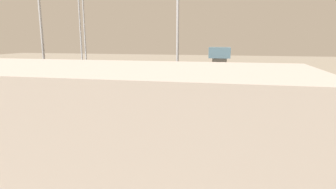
% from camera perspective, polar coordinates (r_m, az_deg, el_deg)
% --- Properties ---
extents(ground_plane, '(400.00, 400.00, 0.00)m').
position_cam_1_polar(ground_plane, '(62.38, -0.55, -2.59)').
color(ground_plane, '#756B5B').
extents(track_bed_0, '(140.00, 2.80, 0.12)m').
position_cam_1_polar(track_bed_0, '(71.91, 1.23, -0.68)').
color(track_bed_0, '#3D3833').
rests_on(track_bed_0, ground_plane).
extents(track_bed_1, '(140.00, 2.80, 0.12)m').
position_cam_1_polar(track_bed_1, '(67.12, 0.41, -1.54)').
color(track_bed_1, '#3D3833').
rests_on(track_bed_1, ground_plane).
extents(track_bed_2, '(140.00, 2.80, 0.12)m').
position_cam_1_polar(track_bed_2, '(62.37, -0.55, -2.54)').
color(track_bed_2, '#3D3833').
rests_on(track_bed_2, ground_plane).
extents(track_bed_3, '(140.00, 2.80, 0.12)m').
position_cam_1_polar(track_bed_3, '(57.66, -1.67, -3.70)').
color(track_bed_3, '#4C443D').
rests_on(track_bed_3, ground_plane).
extents(track_bed_4, '(140.00, 2.80, 0.12)m').
position_cam_1_polar(track_bed_4, '(53.01, -2.98, -5.06)').
color(track_bed_4, '#4C443D').
rests_on(track_bed_4, ground_plane).
extents(train_on_track_3, '(139.00, 3.00, 4.40)m').
position_cam_1_polar(train_on_track_3, '(58.21, -5.35, -1.56)').
color(train_on_track_3, '#1E6B9E').
rests_on(train_on_track_3, ground_plane).
extents(train_on_track_0, '(119.80, 3.06, 5.00)m').
position_cam_1_polar(train_on_track_0, '(71.76, -0.08, 1.37)').
color(train_on_track_0, '#B7BABF').
rests_on(train_on_track_0, ground_plane).
extents(train_on_track_1, '(90.60, 3.00, 4.40)m').
position_cam_1_polar(train_on_track_1, '(67.79, -3.42, 0.32)').
color(train_on_track_1, black).
rests_on(train_on_track_1, ground_plane).
extents(train_on_track_2, '(10.00, 3.00, 5.00)m').
position_cam_1_polar(train_on_track_2, '(64.15, -7.58, -0.33)').
color(train_on_track_2, '#D85914').
rests_on(train_on_track_2, ground_plane).
extents(light_mast_0, '(2.80, 0.70, 30.32)m').
position_cam_1_polar(light_mast_0, '(82.77, -17.37, 13.60)').
color(light_mast_0, '#9EA0A5').
rests_on(light_mast_0, ground_plane).
extents(light_mast_1, '(2.80, 0.70, 26.47)m').
position_cam_1_polar(light_mast_1, '(47.74, 1.97, 13.64)').
color(light_mast_1, '#9EA0A5').
rests_on(light_mast_1, ground_plane).
extents(light_mast_2, '(2.80, 0.70, 26.95)m').
position_cam_1_polar(light_mast_2, '(82.16, -16.53, 12.39)').
color(light_mast_2, '#9EA0A5').
rests_on(light_mast_2, ground_plane).
extents(light_mast_3, '(2.80, 0.70, 24.32)m').
position_cam_1_polar(light_mast_3, '(56.05, -24.16, 11.12)').
color(light_mast_3, '#9EA0A5').
rests_on(light_mast_3, ground_plane).
extents(signal_gantry, '(0.70, 25.00, 8.80)m').
position_cam_1_polar(signal_gantry, '(67.87, -16.50, 4.44)').
color(signal_gantry, '#4C4742').
rests_on(signal_gantry, ground_plane).
extents(maintenance_shed, '(57.82, 18.57, 11.83)m').
position_cam_1_polar(maintenance_shed, '(36.49, -20.93, -3.84)').
color(maintenance_shed, '#9E9389').
rests_on(maintenance_shed, ground_plane).
extents(control_tower, '(6.00, 6.00, 12.52)m').
position_cam_1_polar(control_tower, '(82.68, 10.36, 5.82)').
color(control_tower, gray).
rests_on(control_tower, ground_plane).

